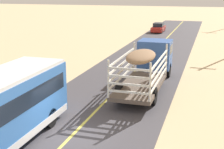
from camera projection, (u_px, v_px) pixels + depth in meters
The scene contains 5 objects.
ground_plane at pixel (72, 136), 15.54m from camera, with size 240.00×240.00×0.00m, color #CCB284.
road_surface at pixel (72, 136), 15.54m from camera, with size 8.00×120.00×0.02m, color #423F44.
road_centre_line at pixel (72, 136), 15.53m from camera, with size 0.16×117.60×0.00m, color #D8CC4C.
livestock_truck at pixel (150, 60), 23.75m from camera, with size 2.53×9.70×3.02m.
car_far at pixel (158, 28), 52.63m from camera, with size 1.80×4.40×1.46m.
Camera 1 is at (6.03, -13.06, 6.85)m, focal length 51.88 mm.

